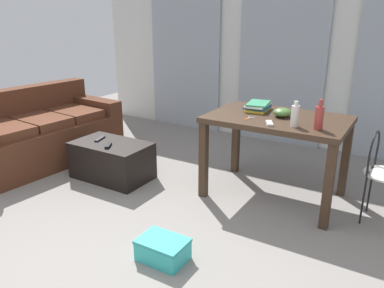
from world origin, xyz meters
The scene contains 16 objects.
ground_plane centered at (0.00, 1.36, 0.00)m, with size 8.45×8.45×0.00m, color gray.
wall_back centered at (0.00, 3.52, 1.29)m, with size 5.77×0.10×2.57m, color silver.
curtains centered at (0.00, 3.44, 1.14)m, with size 4.10×0.03×2.28m.
couch centered at (-2.16, 1.28, 0.33)m, with size 1.05×1.86×0.84m.
coffee_table centered at (-1.07, 1.34, 0.20)m, with size 0.81×0.49×0.39m.
craft_table centered at (0.54, 1.82, 0.67)m, with size 1.23×0.82×0.78m.
wire_chair centered at (1.42, 1.82, 0.49)m, with size 0.36×0.37×0.78m.
bottle_near centered at (0.94, 1.61, 0.88)m, with size 0.07×0.07×0.24m.
bottle_far centered at (0.75, 1.59, 0.88)m, with size 0.07×0.07×0.21m.
bowl centered at (0.57, 1.84, 0.82)m, with size 0.16×0.16×0.08m, color #477033.
book_stack centered at (0.29, 1.96, 0.82)m, with size 0.24×0.32×0.08m.
tv_remote_on_table centered at (0.56, 1.54, 0.79)m, with size 0.05×0.14×0.02m, color #B7B7B2.
scissors centered at (0.33, 1.62, 0.79)m, with size 0.06×0.12×0.00m.
tv_remote_primary centered at (-1.25, 1.36, 0.40)m, with size 0.04×0.18×0.02m, color #232326.
tv_remote_secondary centered at (-1.00, 1.23, 0.40)m, with size 0.04×0.14×0.03m, color black.
shoebox centered at (0.22, 0.44, 0.08)m, with size 0.34×0.25×0.16m.
Camera 1 is at (1.59, -1.41, 1.65)m, focal length 35.30 mm.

